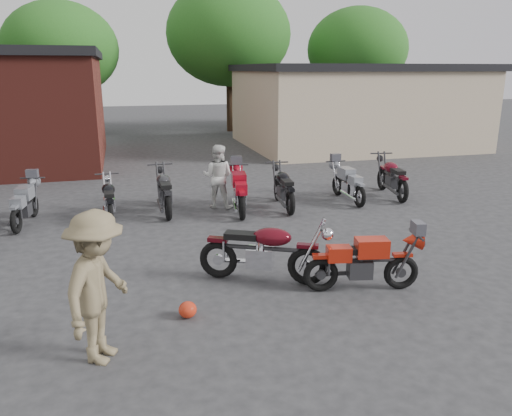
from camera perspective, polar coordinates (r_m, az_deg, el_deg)
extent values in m
plane|color=#2B2B2E|center=(8.30, 2.38, -9.92)|extent=(90.00, 90.00, 0.00)
cube|color=tan|center=(24.68, 11.00, 11.11)|extent=(10.00, 8.00, 3.50)
ellipsoid|color=red|center=(7.62, -7.82, -11.44)|extent=(0.36, 0.36, 0.25)
imported|color=silver|center=(13.19, -4.38, 3.62)|extent=(1.01, 0.93, 1.68)
imported|color=#7A6B4B|center=(6.50, -17.59, -8.66)|extent=(1.21, 1.46, 1.96)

